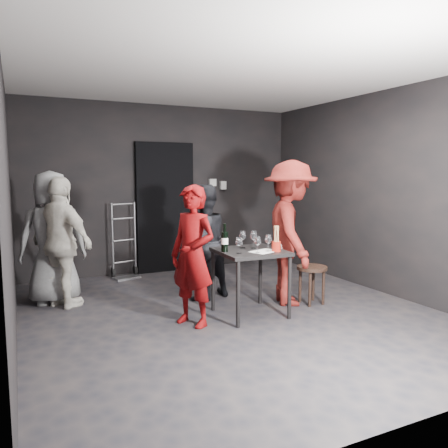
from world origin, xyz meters
name	(u,v)px	position (x,y,z in m)	size (l,w,h in m)	color
floor	(232,313)	(0.00, 0.00, 0.00)	(4.50, 5.00, 0.02)	black
ceiling	(232,72)	(0.00, 0.00, 2.70)	(4.50, 5.00, 0.02)	silver
wall_back	(164,189)	(0.00, 2.50, 1.35)	(4.50, 0.04, 2.70)	black
wall_front	(416,217)	(0.00, -2.50, 1.35)	(4.50, 0.04, 2.70)	black
wall_left	(9,203)	(-2.25, 0.00, 1.35)	(0.04, 5.00, 2.70)	black
wall_right	(382,193)	(2.25, 0.00, 1.35)	(0.04, 5.00, 2.70)	black
doorway	(165,208)	(0.00, 2.44, 1.05)	(0.95, 0.10, 2.10)	black
wallbox_upper	(212,182)	(0.85, 2.45, 1.45)	(0.12, 0.06, 0.12)	#B7B7B2
wallbox_lower	(223,185)	(1.05, 2.45, 1.40)	(0.10, 0.06, 0.14)	#B7B7B2
hand_truck	(125,264)	(-0.72, 2.27, 0.21)	(0.39, 0.33, 1.16)	#B2B2B7
tasting_table	(250,259)	(0.17, -0.12, 0.65)	(0.72, 0.72, 0.75)	black
stool	(312,273)	(1.07, -0.08, 0.38)	(0.37, 0.37, 0.47)	black
server_red	(193,256)	(-0.54, -0.15, 0.74)	(0.54, 0.36, 1.49)	#720708
woman_black	(203,243)	(-0.06, 0.71, 0.72)	(0.70, 0.38, 1.44)	black
man_maroon	(290,220)	(0.83, 0.06, 1.04)	(1.35, 0.63, 2.08)	maroon
bystander_cream	(62,239)	(-1.72, 1.10, 0.83)	(0.97, 0.46, 1.66)	white
bystander_grey	(52,231)	(-1.81, 1.33, 0.90)	(0.88, 0.48, 1.80)	gray
tasting_mat	(264,251)	(0.26, -0.27, 0.75)	(0.31, 0.20, 0.00)	white
wine_glass_a	(239,245)	(-0.05, -0.26, 0.85)	(0.07, 0.07, 0.19)	white
wine_glass_b	(225,242)	(-0.10, -0.02, 0.84)	(0.07, 0.07, 0.19)	white
wine_glass_c	(243,239)	(0.15, 0.03, 0.86)	(0.08, 0.08, 0.22)	white
wine_glass_d	(258,244)	(0.15, -0.32, 0.85)	(0.07, 0.07, 0.19)	white
wine_glass_e	(268,242)	(0.31, -0.29, 0.85)	(0.08, 0.08, 0.21)	white
wine_glass_f	(254,239)	(0.26, -0.05, 0.86)	(0.08, 0.08, 0.22)	white
wine_bottle	(225,241)	(-0.14, -0.10, 0.87)	(0.08, 0.08, 0.31)	black
breadstick_cup	(276,239)	(0.39, -0.33, 0.89)	(0.10, 0.10, 0.31)	#9C1C10
reserved_card	(276,245)	(0.48, -0.17, 0.80)	(0.07, 0.12, 0.09)	white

